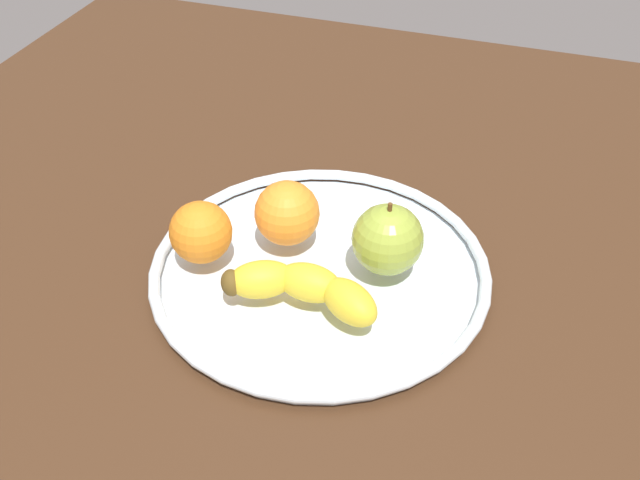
# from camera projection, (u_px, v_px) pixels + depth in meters

# --- Properties ---
(ground_plane) EXTENTS (1.24, 1.24, 0.04)m
(ground_plane) POSITION_uv_depth(u_px,v_px,m) (320.00, 290.00, 0.78)
(ground_plane) COLOR #402817
(fruit_bowl) EXTENTS (0.35, 0.35, 0.02)m
(fruit_bowl) POSITION_uv_depth(u_px,v_px,m) (320.00, 269.00, 0.76)
(fruit_bowl) COLOR silver
(fruit_bowl) RESTS_ON ground_plane
(banana) EXTENTS (0.17, 0.07, 0.04)m
(banana) POSITION_uv_depth(u_px,v_px,m) (303.00, 288.00, 0.70)
(banana) COLOR gold
(banana) RESTS_ON fruit_bowl
(apple) EXTENTS (0.07, 0.07, 0.08)m
(apple) POSITION_uv_depth(u_px,v_px,m) (388.00, 239.00, 0.73)
(apple) COLOR #93A83A
(apple) RESTS_ON fruit_bowl
(orange_center) EXTENTS (0.07, 0.07, 0.07)m
(orange_center) POSITION_uv_depth(u_px,v_px,m) (287.00, 213.00, 0.77)
(orange_center) COLOR orange
(orange_center) RESTS_ON fruit_bowl
(orange_back_right) EXTENTS (0.06, 0.06, 0.06)m
(orange_back_right) POSITION_uv_depth(u_px,v_px,m) (201.00, 232.00, 0.75)
(orange_back_right) COLOR orange
(orange_back_right) RESTS_ON fruit_bowl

